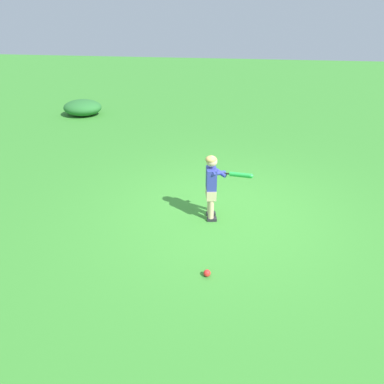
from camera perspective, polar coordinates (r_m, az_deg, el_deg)
ground_plane at (r=5.90m, az=5.27°, el=-3.40°), size 40.00×40.00×0.00m
child_batter at (r=5.44m, az=3.43°, el=1.61°), size 0.37×0.74×1.08m
play_ball_far_left at (r=4.59m, az=2.45°, el=-12.99°), size 0.09×0.09×0.09m
shrub_left_background at (r=11.91m, az=-17.31°, el=12.94°), size 1.03×1.19×0.48m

